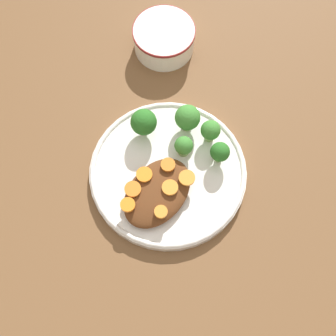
{
  "coord_description": "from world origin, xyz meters",
  "views": [
    {
      "loc": [
        -0.24,
        -0.18,
        0.78
      ],
      "look_at": [
        0.0,
        0.0,
        0.03
      ],
      "focal_mm": 50.0,
      "sensor_mm": 36.0,
      "label": 1
    }
  ],
  "objects": [
    {
      "name": "broccoli_floret_0",
      "position": [
        0.04,
        0.08,
        0.05
      ],
      "size": [
        0.05,
        0.05,
        0.06
      ],
      "color": "#7FA85B",
      "rests_on": "plate"
    },
    {
      "name": "carrot_slice_2",
      "position": [
        -0.1,
        0.01,
        0.05
      ],
      "size": [
        0.02,
        0.02,
        0.01
      ],
      "primitive_type": "cylinder",
      "color": "orange",
      "rests_on": "stew_mound"
    },
    {
      "name": "broccoli_floret_2",
      "position": [
        0.1,
        -0.02,
        0.05
      ],
      "size": [
        0.04,
        0.04,
        0.05
      ],
      "color": "#7FA85B",
      "rests_on": "plate"
    },
    {
      "name": "carrot_slice_1",
      "position": [
        -0.07,
        -0.04,
        0.05
      ],
      "size": [
        0.02,
        0.02,
        0.01
      ],
      "primitive_type": "cylinder",
      "color": "orange",
      "rests_on": "stew_mound"
    },
    {
      "name": "broccoli_floret_4",
      "position": [
        0.07,
        -0.06,
        0.05
      ],
      "size": [
        0.03,
        0.03,
        0.05
      ],
      "color": "#7FA85B",
      "rests_on": "plate"
    },
    {
      "name": "carrot_slice_3",
      "position": [
        -0.03,
        -0.03,
        0.05
      ],
      "size": [
        0.03,
        0.03,
        0.01
      ],
      "primitive_type": "cylinder",
      "color": "orange",
      "rests_on": "stew_mound"
    },
    {
      "name": "stew_mound",
      "position": [
        -0.05,
        -0.01,
        0.03
      ],
      "size": [
        0.14,
        0.1,
        0.03
      ],
      "primitive_type": "ellipsoid",
      "color": "#5B3319",
      "rests_on": "plate"
    },
    {
      "name": "carrot_slice_6",
      "position": [
        0.0,
        -0.04,
        0.05
      ],
      "size": [
        0.03,
        0.03,
        0.01
      ],
      "primitive_type": "cylinder",
      "color": "orange",
      "rests_on": "stew_mound"
    },
    {
      "name": "plate",
      "position": [
        0.0,
        0.0,
        0.01
      ],
      "size": [
        0.28,
        0.28,
        0.02
      ],
      "color": "white",
      "rests_on": "ground_plane"
    },
    {
      "name": "broccoli_floret_1",
      "position": [
        0.05,
        -0.0,
        0.04
      ],
      "size": [
        0.03,
        0.03,
        0.04
      ],
      "color": "#7FA85B",
      "rests_on": "plate"
    },
    {
      "name": "ground_plane",
      "position": [
        0.0,
        0.0,
        0.0
      ],
      "size": [
        4.0,
        4.0,
        0.0
      ],
      "primitive_type": "plane",
      "color": "brown"
    },
    {
      "name": "carrot_slice_0",
      "position": [
        -0.04,
        0.02,
        0.05
      ],
      "size": [
        0.03,
        0.03,
        0.0
      ],
      "primitive_type": "cylinder",
      "color": "orange",
      "rests_on": "stew_mound"
    },
    {
      "name": "carrot_slice_5",
      "position": [
        -0.07,
        0.02,
        0.05
      ],
      "size": [
        0.03,
        0.03,
        0.0
      ],
      "primitive_type": "cylinder",
      "color": "orange",
      "rests_on": "stew_mound"
    },
    {
      "name": "carrot_slice_4",
      "position": [
        0.0,
        0.0,
        0.05
      ],
      "size": [
        0.02,
        0.02,
        0.01
      ],
      "primitive_type": "cylinder",
      "color": "orange",
      "rests_on": "stew_mound"
    },
    {
      "name": "broccoli_floret_3",
      "position": [
        0.09,
        0.02,
        0.05
      ],
      "size": [
        0.05,
        0.05,
        0.06
      ],
      "color": "#7FA85B",
      "rests_on": "plate"
    },
    {
      "name": "dip_bowl",
      "position": [
        0.22,
        0.17,
        0.03
      ],
      "size": [
        0.12,
        0.12,
        0.05
      ],
      "color": "white",
      "rests_on": "ground_plane"
    }
  ]
}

